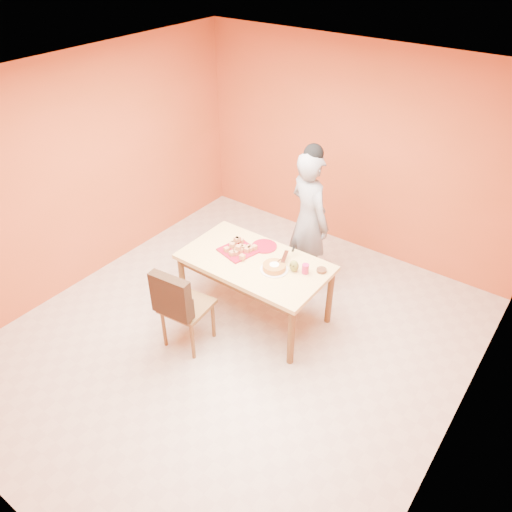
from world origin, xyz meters
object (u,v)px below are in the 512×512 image
Objects in this scene: dining_table at (255,268)px; red_dinner_plate at (264,246)px; egg_ornament at (294,266)px; pastry_platter at (238,251)px; checker_tin at (322,270)px; dining_chair at (185,305)px; magenta_glass at (305,269)px; sponge_cake at (274,267)px; person at (309,221)px.

dining_table is 5.64× the size of red_dinner_plate.
egg_ornament is at bearing 11.69° from dining_table.
pastry_platter is at bearing 172.63° from dining_table.
pastry_platter is 3.32× the size of checker_tin.
egg_ornament is 0.29m from checker_tin.
pastry_platter is at bearing 79.91° from dining_chair.
dining_chair reaches higher than pastry_platter.
checker_tin is (0.24, 0.16, -0.05)m from egg_ornament.
egg_ornament is 0.12m from magenta_glass.
magenta_glass is 1.00× the size of checker_tin.
sponge_cake is 0.50m from checker_tin.
checker_tin reaches higher than dining_table.
magenta_glass is (0.29, 0.15, 0.01)m from sponge_cake.
magenta_glass is (0.63, -0.15, 0.04)m from red_dinner_plate.
dining_table is at bearing -75.51° from red_dinner_plate.
egg_ornament is at bearing 135.05° from person.
red_dinner_plate is (0.18, 0.24, -0.00)m from pastry_platter.
red_dinner_plate is 2.68× the size of checker_tin.
dining_chair is 4.10× the size of sponge_cake.
dining_chair is at bearing -133.49° from checker_tin.
dining_table is 0.94m from person.
sponge_cake is at bearing -3.51° from dining_table.
person is 0.66m from red_dinner_plate.
person reaches higher than pastry_platter.
dining_chair is at bearing -126.64° from sponge_cake.
egg_ornament is at bearing 43.47° from dining_chair.
checker_tin is (0.75, -0.02, 0.01)m from red_dinner_plate.
dining_chair is at bearing -146.23° from egg_ornament.
magenta_glass reaches higher than pastry_platter.
egg_ornament reaches higher than dining_table.
dining_chair reaches higher than dining_table.
checker_tin is (0.68, 0.25, 0.11)m from dining_table.
egg_ornament reaches higher than sponge_cake.
sponge_cake is at bearing -41.06° from red_dinner_plate.
person reaches higher than magenta_glass.
dining_table is 0.59m from magenta_glass.
red_dinner_plate is (0.24, 1.07, 0.25)m from dining_chair.
egg_ornament is (0.75, 0.88, 0.30)m from dining_chair.
checker_tin is at bearing 154.25° from person.
red_dinner_plate is at bearing 104.49° from dining_table.
person reaches higher than checker_tin.
checker_tin is at bearing 13.33° from pastry_platter.
egg_ornament reaches higher than checker_tin.
egg_ornament is 1.24× the size of checker_tin.
pastry_platter is 0.70m from egg_ornament.
person is 6.14× the size of red_dinner_plate.
dining_table is 4.56× the size of pastry_platter.
person reaches higher than dining_table.
red_dinner_plate is 1.15× the size of sponge_cake.
dining_table is at bearing -159.54° from checker_tin.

